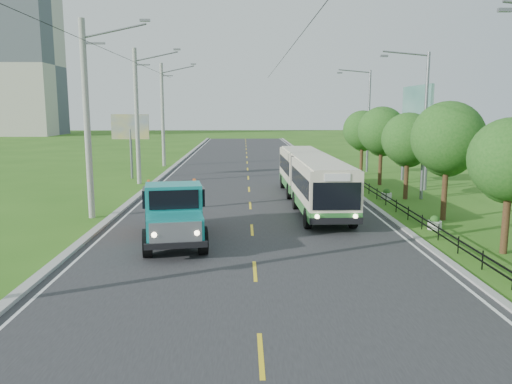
{
  "coord_description": "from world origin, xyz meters",
  "views": [
    {
      "loc": [
        -0.38,
        -16.66,
        5.58
      ],
      "look_at": [
        0.18,
        5.49,
        1.9
      ],
      "focal_mm": 35.0,
      "sensor_mm": 36.0,
      "label": 1
    }
  ],
  "objects_px": {
    "tree_fifth": "(382,133)",
    "tree_third": "(448,142)",
    "streetlight_far": "(367,117)",
    "tree_second": "(510,164)",
    "streetlight_mid": "(423,120)",
    "pole_mid": "(137,116)",
    "tree_fourth": "(408,142)",
    "dump_truck": "(173,208)",
    "bus": "(311,176)",
    "pole_far": "(163,114)",
    "billboard_left": "(130,131)",
    "tree_back": "(363,132)",
    "planter_far": "(358,177)",
    "planter_near": "(435,223)",
    "billboard_right": "(416,113)",
    "pole_near": "(88,119)",
    "planter_mid": "(386,195)"
  },
  "relations": [
    {
      "from": "tree_second",
      "to": "tree_back",
      "type": "relative_size",
      "value": 0.96
    },
    {
      "from": "tree_second",
      "to": "streetlight_far",
      "type": "distance_m",
      "value": 25.91
    },
    {
      "from": "pole_mid",
      "to": "tree_fourth",
      "type": "relative_size",
      "value": 1.85
    },
    {
      "from": "tree_fourth",
      "to": "streetlight_mid",
      "type": "bearing_deg",
      "value": -10.15
    },
    {
      "from": "pole_mid",
      "to": "tree_second",
      "type": "bearing_deg",
      "value": -46.15
    },
    {
      "from": "tree_third",
      "to": "planter_mid",
      "type": "bearing_deg",
      "value": 102.1
    },
    {
      "from": "pole_far",
      "to": "billboard_right",
      "type": "relative_size",
      "value": 1.37
    },
    {
      "from": "tree_fourth",
      "to": "planter_mid",
      "type": "height_order",
      "value": "tree_fourth"
    },
    {
      "from": "tree_third",
      "to": "pole_mid",
      "type": "bearing_deg",
      "value": 144.64
    },
    {
      "from": "tree_second",
      "to": "billboard_right",
      "type": "xyz_separation_m",
      "value": [
        2.44,
        17.86,
        1.83
      ]
    },
    {
      "from": "pole_mid",
      "to": "planter_mid",
      "type": "distance_m",
      "value": 18.88
    },
    {
      "from": "tree_back",
      "to": "billboard_left",
      "type": "bearing_deg",
      "value": -173.69
    },
    {
      "from": "tree_third",
      "to": "planter_near",
      "type": "height_order",
      "value": "tree_third"
    },
    {
      "from": "pole_far",
      "to": "bus",
      "type": "xyz_separation_m",
      "value": [
        11.87,
        -20.66,
        -3.37
      ]
    },
    {
      "from": "planter_far",
      "to": "billboard_left",
      "type": "relative_size",
      "value": 0.13
    },
    {
      "from": "planter_near",
      "to": "pole_far",
      "type": "bearing_deg",
      "value": 121.99
    },
    {
      "from": "bus",
      "to": "pole_far",
      "type": "bearing_deg",
      "value": 118.85
    },
    {
      "from": "tree_second",
      "to": "tree_third",
      "type": "bearing_deg",
      "value": 90.0
    },
    {
      "from": "pole_mid",
      "to": "pole_near",
      "type": "bearing_deg",
      "value": -90.0
    },
    {
      "from": "tree_fifth",
      "to": "streetlight_mid",
      "type": "relative_size",
      "value": 0.64
    },
    {
      "from": "pole_far",
      "to": "tree_fifth",
      "type": "distance_m",
      "value": 22.25
    },
    {
      "from": "pole_mid",
      "to": "tree_back",
      "type": "xyz_separation_m",
      "value": [
        18.12,
        5.14,
        -1.44
      ]
    },
    {
      "from": "streetlight_far",
      "to": "planter_far",
      "type": "distance_m",
      "value": 7.84
    },
    {
      "from": "tree_third",
      "to": "planter_far",
      "type": "height_order",
      "value": "tree_third"
    },
    {
      "from": "streetlight_mid",
      "to": "planter_far",
      "type": "xyz_separation_m",
      "value": [
        -2.04,
        8.0,
        -4.62
      ]
    },
    {
      "from": "tree_fifth",
      "to": "streetlight_far",
      "type": "relative_size",
      "value": 0.64
    },
    {
      "from": "dump_truck",
      "to": "tree_fourth",
      "type": "bearing_deg",
      "value": 27.98
    },
    {
      "from": "tree_back",
      "to": "planter_near",
      "type": "relative_size",
      "value": 8.21
    },
    {
      "from": "tree_fifth",
      "to": "tree_third",
      "type": "bearing_deg",
      "value": -90.0
    },
    {
      "from": "tree_second",
      "to": "tree_fourth",
      "type": "xyz_separation_m",
      "value": [
        0.0,
        12.0,
        0.07
      ]
    },
    {
      "from": "planter_near",
      "to": "billboard_left",
      "type": "xyz_separation_m",
      "value": [
        -18.1,
        18.0,
        3.58
      ]
    },
    {
      "from": "pole_near",
      "to": "tree_fourth",
      "type": "distance_m",
      "value": 18.89
    },
    {
      "from": "pole_near",
      "to": "tree_second",
      "type": "bearing_deg",
      "value": -20.74
    },
    {
      "from": "tree_back",
      "to": "streetlight_mid",
      "type": "distance_m",
      "value": 12.23
    },
    {
      "from": "pole_mid",
      "to": "tree_third",
      "type": "height_order",
      "value": "pole_mid"
    },
    {
      "from": "planter_near",
      "to": "planter_far",
      "type": "relative_size",
      "value": 1.0
    },
    {
      "from": "streetlight_far",
      "to": "tree_back",
      "type": "bearing_deg",
      "value": -112.92
    },
    {
      "from": "tree_third",
      "to": "planter_near",
      "type": "bearing_deg",
      "value": -120.41
    },
    {
      "from": "streetlight_mid",
      "to": "bus",
      "type": "height_order",
      "value": "streetlight_mid"
    },
    {
      "from": "tree_fourth",
      "to": "billboard_right",
      "type": "relative_size",
      "value": 0.74
    },
    {
      "from": "tree_second",
      "to": "streetlight_mid",
      "type": "height_order",
      "value": "streetlight_mid"
    },
    {
      "from": "planter_far",
      "to": "billboard_left",
      "type": "height_order",
      "value": "billboard_left"
    },
    {
      "from": "pole_near",
      "to": "planter_far",
      "type": "xyz_separation_m",
      "value": [
        16.86,
        13.0,
        -4.81
      ]
    },
    {
      "from": "pole_far",
      "to": "billboard_left",
      "type": "relative_size",
      "value": 1.92
    },
    {
      "from": "pole_near",
      "to": "tree_second",
      "type": "distance_m",
      "value": 19.44
    },
    {
      "from": "pole_far",
      "to": "planter_far",
      "type": "distance_m",
      "value": 20.7
    },
    {
      "from": "billboard_right",
      "to": "dump_truck",
      "type": "height_order",
      "value": "billboard_right"
    },
    {
      "from": "tree_third",
      "to": "tree_back",
      "type": "xyz_separation_m",
      "value": [
        -0.0,
        18.0,
        -0.33
      ]
    },
    {
      "from": "tree_second",
      "to": "tree_third",
      "type": "height_order",
      "value": "tree_third"
    },
    {
      "from": "pole_mid",
      "to": "tree_fourth",
      "type": "bearing_deg",
      "value": -20.74
    }
  ]
}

